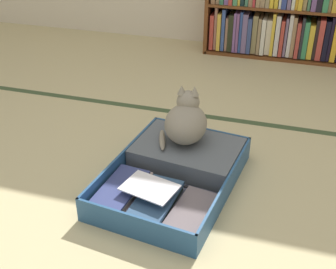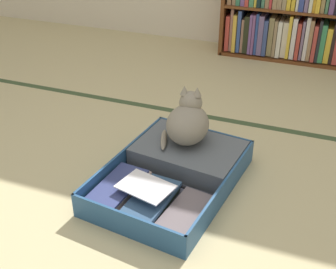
{
  "view_description": "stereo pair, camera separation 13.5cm",
  "coord_description": "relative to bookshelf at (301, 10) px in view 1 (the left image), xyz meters",
  "views": [
    {
      "loc": [
        0.55,
        -1.45,
        1.34
      ],
      "look_at": [
        0.02,
        0.33,
        0.24
      ],
      "focal_mm": 47.45,
      "sensor_mm": 36.0,
      "label": 1
    },
    {
      "loc": [
        0.68,
        -1.41,
        1.34
      ],
      "look_at": [
        0.02,
        0.33,
        0.24
      ],
      "focal_mm": 47.45,
      "sensor_mm": 36.0,
      "label": 2
    }
  ],
  "objects": [
    {
      "name": "open_suitcase",
      "position": [
        -0.48,
        -1.92,
        -0.34
      ],
      "size": [
        0.66,
        0.87,
        0.13
      ],
      "color": "#275283",
      "rests_on": "ground_plane"
    },
    {
      "name": "tatami_border",
      "position": [
        -0.55,
        -1.23,
        -0.39
      ],
      "size": [
        4.8,
        0.05,
        0.0
      ],
      "color": "#3A4E2F",
      "rests_on": "ground_plane"
    },
    {
      "name": "bookshelf",
      "position": [
        0.0,
        0.0,
        0.0
      ],
      "size": [
        1.51,
        0.29,
        0.82
      ],
      "color": "brown",
      "rests_on": "ground_plane"
    },
    {
      "name": "black_cat",
      "position": [
        -0.48,
        -1.74,
        -0.16
      ],
      "size": [
        0.28,
        0.3,
        0.29
      ],
      "color": "gray",
      "rests_on": "open_suitcase"
    },
    {
      "name": "ground_plane",
      "position": [
        -0.55,
        -2.23,
        -0.39
      ],
      "size": [
        10.0,
        10.0,
        0.0
      ],
      "primitive_type": "plane",
      "color": "#CABB89"
    }
  ]
}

